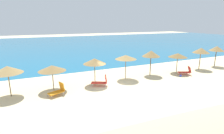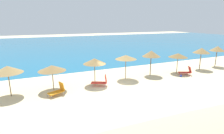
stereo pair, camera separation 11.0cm
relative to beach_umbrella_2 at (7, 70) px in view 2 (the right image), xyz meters
name	(u,v)px [view 2 (the right image)]	position (x,y,z in m)	size (l,w,h in m)	color
ground_plane	(114,88)	(8.95, -1.80, -2.36)	(160.00, 160.00, 0.00)	beige
sea_water	(61,45)	(8.95, 34.31, -2.35)	(160.00, 58.71, 0.01)	#1E6B93
beach_umbrella_2	(7,70)	(0.00, 0.00, 0.00)	(2.42, 2.42, 2.67)	brown
beach_umbrella_3	(52,68)	(3.50, -0.04, -0.24)	(2.48, 2.48, 2.38)	brown
beach_umbrella_4	(95,61)	(7.54, -0.10, 0.06)	(2.26, 2.26, 2.69)	brown
beach_umbrella_5	(126,57)	(11.19, 0.17, 0.12)	(2.33, 2.33, 2.71)	brown
beach_umbrella_6	(151,54)	(14.59, 0.29, 0.25)	(2.09, 2.09, 2.96)	brown
beach_umbrella_7	(178,55)	(18.22, -0.20, -0.13)	(2.28, 2.28, 2.47)	brown
beach_umbrella_8	(202,51)	(22.21, -0.17, 0.20)	(2.12, 2.12, 2.90)	brown
beach_umbrella_9	(217,49)	(25.59, 0.08, 0.21)	(1.96, 1.96, 2.91)	brown
lounge_chair_0	(186,72)	(18.56, -1.36, -1.94)	(1.59, 1.13, 1.05)	red
lounge_chair_1	(58,90)	(3.72, -1.45, -1.91)	(1.50, 1.14, 1.09)	orange
lounge_chair_2	(101,82)	(7.91, -0.86, -1.88)	(1.65, 1.23, 1.16)	red
beach_ball	(181,76)	(17.47, -1.70, -2.23)	(0.25, 0.25, 0.25)	blue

